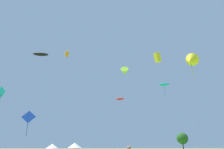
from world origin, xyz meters
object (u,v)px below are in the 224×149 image
kite_blue_diamond (29,118)px  kite_cyan_parafoil (164,85)px  kite_lime_delta (125,72)px  kite_yellow_delta (191,61)px  kite_red_parafoil (120,99)px  kite_cyan_diamond (1,92)px  kite_black_parafoil (41,54)px  festival_tent_center (75,147)px  kite_yellow_box (157,57)px  kite_orange_box (67,54)px  festival_tent_left (52,148)px  tree_distant_left (182,138)px

kite_blue_diamond → kite_cyan_parafoil: bearing=25.9°
kite_lime_delta → kite_yellow_delta: bearing=-56.7°
kite_blue_diamond → kite_red_parafoil: size_ratio=0.71×
kite_cyan_diamond → kite_black_parafoil: bearing=-4.2°
festival_tent_center → kite_red_parafoil: bearing=-61.8°
kite_blue_diamond → kite_cyan_diamond: 15.54m
kite_lime_delta → kite_yellow_delta: kite_lime_delta is taller
kite_yellow_delta → kite_blue_diamond: bearing=169.0°
kite_black_parafoil → kite_yellow_box: bearing=-12.9°
kite_orange_box → kite_black_parafoil: (-7.01, -1.85, -1.50)m
kite_blue_diamond → kite_black_parafoil: size_ratio=0.33×
kite_orange_box → festival_tent_center: kite_orange_box is taller
kite_orange_box → festival_tent_left: kite_orange_box is taller
festival_tent_left → kite_blue_diamond: bearing=-100.0°
kite_lime_delta → kite_cyan_parafoil: bearing=28.3°
festival_tent_left → tree_distant_left: tree_distant_left is taller
kite_blue_diamond → kite_cyan_parafoil: 46.45m
kite_orange_box → kite_yellow_delta: (28.71, -17.52, -7.64)m
kite_blue_diamond → tree_distant_left: bearing=34.4°
kite_cyan_parafoil → festival_tent_left: kite_cyan_parafoil is taller
kite_black_parafoil → kite_cyan_parafoil: (40.73, 10.25, -3.79)m
kite_lime_delta → kite_black_parafoil: bearing=-176.5°
kite_blue_diamond → kite_cyan_diamond: (-9.71, 9.57, 7.46)m
kite_red_parafoil → kite_yellow_delta: bearing=-25.4°
kite_orange_box → kite_red_parafoil: (13.79, -10.43, -15.43)m
festival_tent_left → festival_tent_center: (6.38, 0.00, 0.16)m
kite_lime_delta → kite_yellow_box: 11.28m
kite_yellow_box → kite_red_parafoil: (-10.68, -1.37, -12.09)m
kite_black_parafoil → kite_cyan_diamond: size_ratio=1.62×
kite_yellow_delta → kite_cyan_diamond: 47.46m
kite_yellow_box → kite_cyan_diamond: bearing=168.9°
festival_tent_left → kite_yellow_box: bearing=-32.4°
kite_yellow_delta → kite_black_parafoil: 39.49m
kite_black_parafoil → festival_tent_left: 27.01m
kite_yellow_delta → tree_distant_left: bearing=66.4°
kite_orange_box → tree_distant_left: size_ratio=3.99×
festival_tent_center → kite_yellow_box: bearing=-39.8°
kite_orange_box → kite_blue_diamond: kite_orange_box is taller
kite_blue_diamond → festival_tent_center: bearing=62.8°
kite_yellow_box → kite_cyan_parafoil: (9.25, 17.47, -1.95)m
kite_cyan_parafoil → festival_tent_center: bearing=-179.4°
kite_black_parafoil → kite_lime_delta: bearing=3.5°
kite_orange_box → kite_yellow_delta: kite_orange_box is taller
festival_tent_left → festival_tent_center: festival_tent_center is taller
kite_yellow_box → festival_tent_center: 35.15m
kite_black_parafoil → kite_cyan_parafoil: 42.17m
kite_black_parafoil → festival_tent_center: kite_black_parafoil is taller
kite_yellow_delta → festival_tent_left: 44.48m
festival_tent_center → tree_distant_left: 47.35m
kite_yellow_box → kite_cyan_diamond: 41.87m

